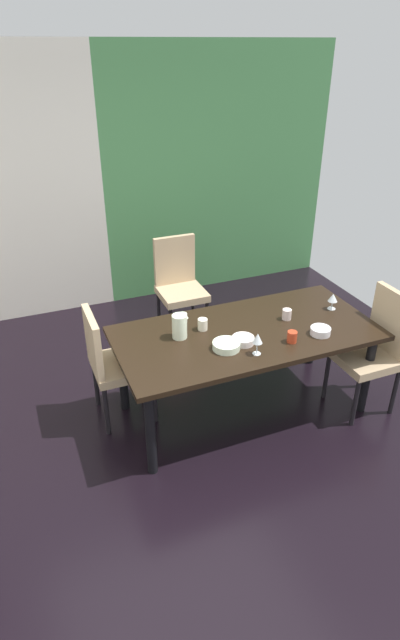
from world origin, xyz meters
name	(u,v)px	position (x,y,z in m)	size (l,w,h in m)	color
ground_plane	(194,454)	(0.00, 0.00, -0.01)	(5.41, 5.47, 0.02)	black
garden_window_panel	(219,173)	(1.37, 2.69, 1.34)	(2.67, 0.10, 2.68)	#45814A
dining_table	(246,340)	(0.56, 0.32, 0.66)	(1.98, 0.96, 0.74)	black
chair_right_near	(375,346)	(1.54, 0.01, 0.56)	(0.44, 0.44, 1.00)	tan
chair_head_far	(179,282)	(0.52, 1.72, 0.55)	(0.44, 0.45, 0.99)	tan
chair_left_far	(112,360)	(-0.42, 0.64, 0.53)	(0.44, 0.44, 0.94)	tan
wine_glass_north	(333,298)	(1.36, 0.39, 0.84)	(0.08, 0.08, 0.14)	silver
wine_glass_west	(258,339)	(0.48, 0.02, 0.86)	(0.07, 0.07, 0.16)	silver
serving_bowl_center	(320,331)	(1.05, 0.08, 0.76)	(0.15, 0.15, 0.05)	white
serving_bowl_east	(243,340)	(0.46, 0.18, 0.76)	(0.16, 0.16, 0.05)	silver
serving_bowl_south	(226,346)	(0.31, 0.16, 0.76)	(0.20, 0.20, 0.05)	#DFF1D0
cup_corner	(183,318)	(0.16, 0.63, 0.78)	(0.07, 0.07, 0.08)	white
cup_rear	(203,324)	(0.26, 0.47, 0.78)	(0.07, 0.07, 0.09)	#F2EBCE
cup_near_window	(292,337)	(0.79, 0.06, 0.78)	(0.07, 0.07, 0.08)	#BA391E
cup_left	(287,314)	(0.93, 0.37, 0.78)	(0.07, 0.07, 0.08)	beige
pitcher_right	(180,326)	(0.06, 0.43, 0.83)	(0.12, 0.11, 0.19)	white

